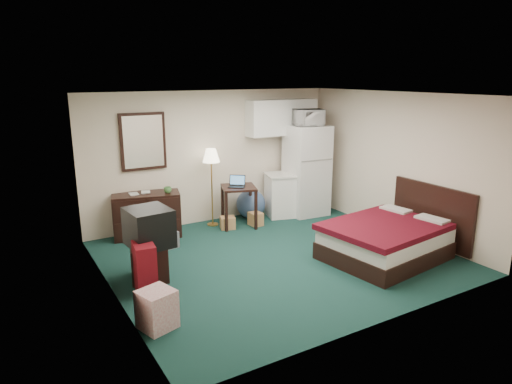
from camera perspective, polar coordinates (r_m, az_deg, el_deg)
floor at (r=7.24m, az=2.58°, el=-8.13°), size 5.00×4.50×0.01m
ceiling at (r=6.69m, az=2.83°, el=12.05°), size 5.00×4.50×0.01m
walls at (r=6.86m, az=2.70°, el=1.56°), size 5.01×4.51×2.50m
mirror at (r=8.22m, az=-13.94°, el=6.15°), size 0.80×0.06×1.00m
upper_cabinets at (r=9.25m, az=3.24°, el=9.31°), size 1.50×0.35×0.70m
headboard at (r=8.04m, az=21.10°, el=-2.63°), size 0.06×1.56×1.00m
dresser at (r=8.24m, az=-13.47°, el=-2.79°), size 1.24×0.80×0.78m
floor_lamp at (r=8.56m, az=-5.54°, el=0.56°), size 0.32×0.32×1.46m
desk at (r=8.56m, az=-2.17°, el=-1.79°), size 0.77×0.77×0.77m
exercise_ball at (r=9.05m, az=-0.65°, el=-1.51°), size 0.73×0.73×0.58m
kitchen_counter at (r=9.22m, az=3.76°, el=-0.41°), size 0.89×0.77×0.83m
fridge at (r=9.28m, az=6.32°, el=2.73°), size 0.80×0.80×1.81m
bed at (r=7.37m, az=15.82°, el=-5.93°), size 1.92×1.58×0.56m
tv_stand at (r=6.62m, az=-13.20°, el=-8.43°), size 0.61×0.65×0.49m
suitcase at (r=6.22m, az=-13.72°, el=-9.17°), size 0.30×0.44×0.66m
retail_box at (r=5.40m, az=-12.29°, el=-14.13°), size 0.45×0.45×0.45m
file_bin at (r=7.71m, az=-11.34°, el=-5.89°), size 0.44×0.36×0.27m
cardboard_box_a at (r=8.50m, az=-3.57°, el=-3.86°), size 0.32×0.29×0.22m
cardboard_box_b at (r=8.65m, az=-0.05°, el=-3.39°), size 0.23×0.27×0.25m
laptop at (r=8.38m, az=-2.47°, el=1.29°), size 0.38×0.37×0.20m
crt_tv at (r=6.42m, az=-13.25°, el=-4.30°), size 0.62×0.66×0.53m
microwave at (r=9.07m, az=6.55°, el=9.48°), size 0.65×0.49×0.39m
book_a at (r=8.08m, az=-15.60°, el=0.35°), size 0.15×0.03×0.21m
book_b at (r=8.17m, az=-14.21°, el=0.58°), size 0.15×0.06×0.21m
mug at (r=8.07m, az=-10.99°, el=0.35°), size 0.17×0.16×0.14m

